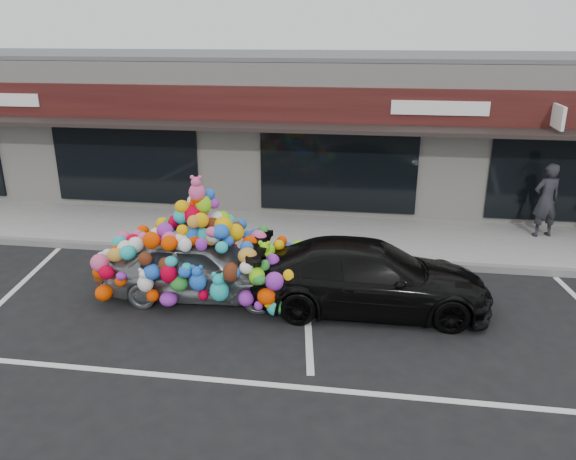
# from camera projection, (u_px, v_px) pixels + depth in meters

# --- Properties ---
(ground) EXTENTS (90.00, 90.00, 0.00)m
(ground) POSITION_uv_depth(u_px,v_px,m) (163.00, 303.00, 10.87)
(ground) COLOR black
(ground) RESTS_ON ground
(shop_building) EXTENTS (24.00, 7.20, 4.31)m
(shop_building) POSITION_uv_depth(u_px,v_px,m) (251.00, 123.00, 17.99)
(shop_building) COLOR beige
(shop_building) RESTS_ON ground
(sidewalk) EXTENTS (26.00, 3.00, 0.15)m
(sidewalk) POSITION_uv_depth(u_px,v_px,m) (217.00, 230.00, 14.56)
(sidewalk) COLOR gray
(sidewalk) RESTS_ON ground
(kerb) EXTENTS (26.00, 0.18, 0.16)m
(kerb) POSITION_uv_depth(u_px,v_px,m) (200.00, 252.00, 13.17)
(kerb) COLOR slate
(kerb) RESTS_ON ground
(parking_stripe_left) EXTENTS (0.73, 4.37, 0.01)m
(parking_stripe_left) POSITION_uv_depth(u_px,v_px,m) (17.00, 288.00, 11.49)
(parking_stripe_left) COLOR silver
(parking_stripe_left) RESTS_ON ground
(parking_stripe_mid) EXTENTS (0.73, 4.37, 0.01)m
(parking_stripe_mid) POSITION_uv_depth(u_px,v_px,m) (307.00, 308.00, 10.66)
(parking_stripe_mid) COLOR silver
(parking_stripe_mid) RESTS_ON ground
(lane_line) EXTENTS (14.00, 0.12, 0.01)m
(lane_line) POSITION_uv_depth(u_px,v_px,m) (235.00, 382.00, 8.45)
(lane_line) COLOR silver
(lane_line) RESTS_ON ground
(toy_car) EXTENTS (2.73, 4.08, 2.32)m
(toy_car) POSITION_uv_depth(u_px,v_px,m) (201.00, 259.00, 10.93)
(toy_car) COLOR #A2A8AD
(toy_car) RESTS_ON ground
(black_sedan) EXTENTS (1.97, 4.51, 1.29)m
(black_sedan) POSITION_uv_depth(u_px,v_px,m) (370.00, 277.00, 10.47)
(black_sedan) COLOR black
(black_sedan) RESTS_ON ground
(pedestrian_a) EXTENTS (0.78, 0.63, 1.85)m
(pedestrian_a) POSITION_uv_depth(u_px,v_px,m) (546.00, 200.00, 13.67)
(pedestrian_a) COLOR black
(pedestrian_a) RESTS_ON sidewalk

